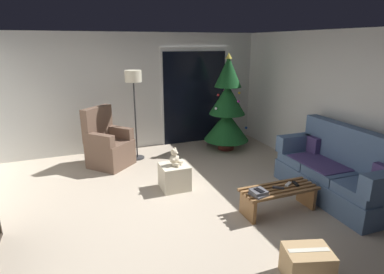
# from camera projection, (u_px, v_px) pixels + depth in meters

# --- Properties ---
(ground_plane) EXTENTS (7.00, 7.00, 0.00)m
(ground_plane) POSITION_uv_depth(u_px,v_px,m) (184.00, 210.00, 4.46)
(ground_plane) COLOR #B2A38E
(wall_back) EXTENTS (5.72, 0.12, 2.50)m
(wall_back) POSITION_uv_depth(u_px,v_px,m) (136.00, 92.00, 6.82)
(wall_back) COLOR silver
(wall_back) RESTS_ON ground
(wall_right) EXTENTS (0.12, 6.00, 2.50)m
(wall_right) POSITION_uv_depth(u_px,v_px,m) (349.00, 109.00, 5.08)
(wall_right) COLOR silver
(wall_right) RESTS_ON ground
(patio_door_frame) EXTENTS (1.60, 0.02, 2.20)m
(patio_door_frame) POSITION_uv_depth(u_px,v_px,m) (194.00, 96.00, 7.27)
(patio_door_frame) COLOR silver
(patio_door_frame) RESTS_ON ground
(patio_door_glass) EXTENTS (1.50, 0.02, 2.10)m
(patio_door_glass) POSITION_uv_depth(u_px,v_px,m) (195.00, 98.00, 7.27)
(patio_door_glass) COLOR black
(patio_door_glass) RESTS_ON ground
(couch) EXTENTS (0.83, 1.96, 1.08)m
(couch) POSITION_uv_depth(u_px,v_px,m) (337.00, 172.00, 4.75)
(couch) COLOR slate
(couch) RESTS_ON ground
(coffee_table) EXTENTS (1.10, 0.40, 0.36)m
(coffee_table) POSITION_uv_depth(u_px,v_px,m) (279.00, 195.00, 4.37)
(coffee_table) COLOR olive
(coffee_table) RESTS_ON ground
(remote_black) EXTENTS (0.08, 0.16, 0.02)m
(remote_black) POSITION_uv_depth(u_px,v_px,m) (296.00, 184.00, 4.44)
(remote_black) COLOR black
(remote_black) RESTS_ON coffee_table
(remote_graphite) EXTENTS (0.15, 0.13, 0.02)m
(remote_graphite) POSITION_uv_depth(u_px,v_px,m) (278.00, 188.00, 4.31)
(remote_graphite) COLOR #333338
(remote_graphite) RESTS_ON coffee_table
(remote_white) EXTENTS (0.16, 0.12, 0.02)m
(remote_white) POSITION_uv_depth(u_px,v_px,m) (288.00, 184.00, 4.42)
(remote_white) COLOR silver
(remote_white) RESTS_ON coffee_table
(book_stack) EXTENTS (0.24, 0.24, 0.07)m
(book_stack) POSITION_uv_depth(u_px,v_px,m) (259.00, 193.00, 4.12)
(book_stack) COLOR #4C4C51
(book_stack) RESTS_ON coffee_table
(cell_phone) EXTENTS (0.09, 0.15, 0.01)m
(cell_phone) POSITION_uv_depth(u_px,v_px,m) (259.00, 190.00, 4.10)
(cell_phone) COLOR black
(cell_phone) RESTS_ON book_stack
(christmas_tree) EXTENTS (0.98, 0.98, 2.09)m
(christmas_tree) POSITION_uv_depth(u_px,v_px,m) (227.00, 108.00, 6.76)
(christmas_tree) COLOR #4C1E19
(christmas_tree) RESTS_ON ground
(armchair) EXTENTS (0.97, 0.97, 1.13)m
(armchair) POSITION_uv_depth(u_px,v_px,m) (108.00, 146.00, 5.98)
(armchair) COLOR brown
(armchair) RESTS_ON ground
(floor_lamp) EXTENTS (0.32, 0.32, 1.78)m
(floor_lamp) POSITION_uv_depth(u_px,v_px,m) (134.00, 85.00, 6.02)
(floor_lamp) COLOR #2D2D30
(floor_lamp) RESTS_ON ground
(ottoman) EXTENTS (0.44, 0.44, 0.41)m
(ottoman) POSITION_uv_depth(u_px,v_px,m) (174.00, 177.00, 5.08)
(ottoman) COLOR beige
(ottoman) RESTS_ON ground
(teddy_bear_cream) EXTENTS (0.21, 0.22, 0.29)m
(teddy_bear_cream) POSITION_uv_depth(u_px,v_px,m) (175.00, 158.00, 4.98)
(teddy_bear_cream) COLOR beige
(teddy_bear_cream) RESTS_ON ottoman
(cardboard_box_taped_mid_floor) EXTENTS (0.53, 0.46, 0.33)m
(cardboard_box_taped_mid_floor) POSITION_uv_depth(u_px,v_px,m) (307.00, 264.00, 3.13)
(cardboard_box_taped_mid_floor) COLOR tan
(cardboard_box_taped_mid_floor) RESTS_ON ground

